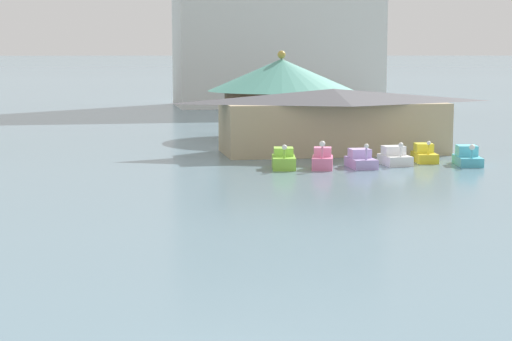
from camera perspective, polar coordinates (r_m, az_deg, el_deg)
name	(u,v)px	position (r m, az deg, el deg)	size (l,w,h in m)	color
pedal_boat_lime	(284,160)	(58.85, 1.74, 0.66)	(1.91, 3.06, 1.68)	#8CCC3F
pedal_boat_pink	(322,160)	(58.82, 4.18, 0.66)	(1.88, 2.56, 1.90)	pink
pedal_boat_lavender	(361,160)	(59.72, 6.57, 0.65)	(1.53, 2.77, 1.68)	#B299D8
pedal_boat_white	(395,157)	(61.46, 8.66, 0.82)	(1.76, 2.57, 1.60)	white
pedal_boat_yellow	(424,155)	(63.32, 10.49, 0.98)	(1.70, 2.87, 1.56)	yellow
pedal_boat_cyan	(467,157)	(62.21, 13.09, 0.81)	(2.02, 3.18, 1.51)	#4CB7CC
boathouse	(333,120)	(67.77, 4.84, 3.19)	(17.58, 7.24, 4.75)	tan
green_roof_pavilion	(281,94)	(78.37, 1.60, 4.83)	(12.69, 12.69, 7.52)	brown
background_building_block	(276,12)	(124.05, 1.27, 9.87)	(27.43, 13.55, 25.01)	silver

